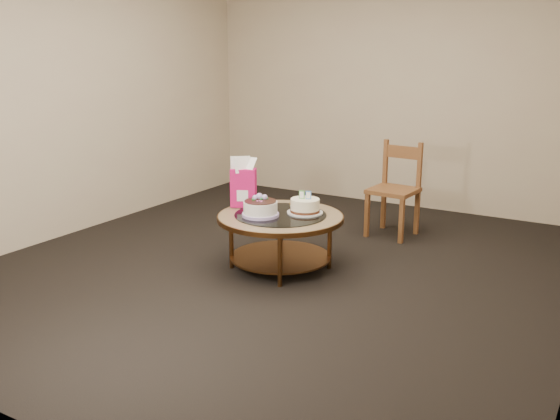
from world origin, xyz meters
The scene contains 8 objects.
ground centered at (0.00, 0.00, 0.00)m, with size 5.00×5.00×0.00m, color black.
room_walls centered at (0.00, 0.00, 1.54)m, with size 4.52×5.02×2.61m.
coffee_table centered at (0.00, 0.00, 0.38)m, with size 1.02×1.02×0.46m.
decorated_cake centered at (-0.11, -0.12, 0.51)m, with size 0.30×0.30×0.17m.
cream_cake centered at (0.15, 0.13, 0.52)m, with size 0.29×0.29×0.18m.
gift_bag centered at (-0.40, 0.06, 0.66)m, with size 0.24×0.21×0.42m.
pillar_candle centered at (-0.03, 0.31, 0.49)m, with size 0.12×0.12×0.08m.
dining_chair centered at (0.46, 1.36, 0.45)m, with size 0.44×0.44×0.89m.
Camera 1 is at (2.45, -4.15, 1.79)m, focal length 40.00 mm.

